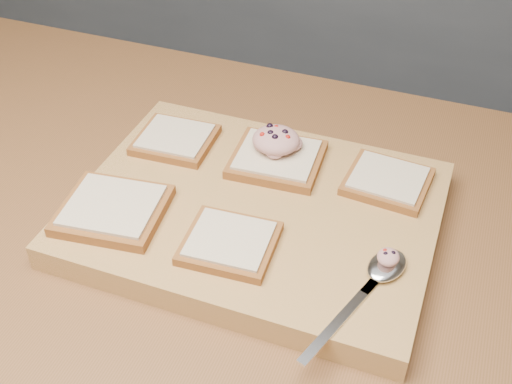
# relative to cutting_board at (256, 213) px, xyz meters

# --- Properties ---
(back_counter) EXTENTS (3.60, 0.62, 0.94)m
(back_counter) POSITION_rel_cutting_board_xyz_m (0.05, 1.44, -0.45)
(back_counter) COLOR slate
(back_counter) RESTS_ON ground
(cutting_board) EXTENTS (0.47, 0.36, 0.04)m
(cutting_board) POSITION_rel_cutting_board_xyz_m (0.00, 0.00, 0.00)
(cutting_board) COLOR tan
(cutting_board) RESTS_ON island_counter
(bread_far_left) EXTENTS (0.11, 0.11, 0.02)m
(bread_far_left) POSITION_rel_cutting_board_xyz_m (-0.16, 0.08, 0.03)
(bread_far_left) COLOR brown
(bread_far_left) RESTS_ON cutting_board
(bread_far_center) EXTENTS (0.13, 0.12, 0.02)m
(bread_far_center) POSITION_rel_cutting_board_xyz_m (-0.00, 0.09, 0.03)
(bread_far_center) COLOR brown
(bread_far_center) RESTS_ON cutting_board
(bread_far_right) EXTENTS (0.12, 0.11, 0.02)m
(bread_far_right) POSITION_rel_cutting_board_xyz_m (0.15, 0.10, 0.03)
(bread_far_right) COLOR brown
(bread_far_right) RESTS_ON cutting_board
(bread_near_left) EXTENTS (0.14, 0.13, 0.02)m
(bread_near_left) POSITION_rel_cutting_board_xyz_m (-0.16, -0.09, 0.03)
(bread_near_left) COLOR brown
(bread_near_left) RESTS_ON cutting_board
(bread_near_center) EXTENTS (0.12, 0.11, 0.02)m
(bread_near_center) POSITION_rel_cutting_board_xyz_m (-0.00, -0.09, 0.03)
(bread_near_center) COLOR brown
(bread_near_center) RESTS_ON cutting_board
(tuna_salad_dollop) EXTENTS (0.07, 0.06, 0.03)m
(tuna_salad_dollop) POSITION_rel_cutting_board_xyz_m (-0.01, 0.10, 0.05)
(tuna_salad_dollop) COLOR tan
(tuna_salad_dollop) RESTS_ON bread_far_center
(spoon) EXTENTS (0.09, 0.20, 0.01)m
(spoon) POSITION_rel_cutting_board_xyz_m (0.18, -0.07, 0.02)
(spoon) COLOR silver
(spoon) RESTS_ON cutting_board
(spoon_salad) EXTENTS (0.03, 0.03, 0.02)m
(spoon_salad) POSITION_rel_cutting_board_xyz_m (0.19, -0.06, 0.04)
(spoon_salad) COLOR tan
(spoon_salad) RESTS_ON spoon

